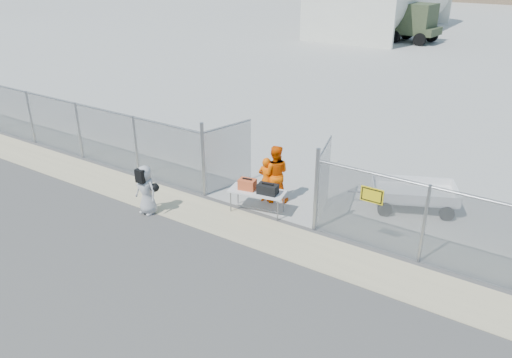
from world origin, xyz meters
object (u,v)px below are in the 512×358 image
Objects in this scene: security_worker_left at (266,180)px; visitor at (146,190)px; security_worker_right at (275,174)px; utility_trailer at (413,196)px; folding_table at (257,201)px.

visitor is (-2.62, -2.61, 0.02)m from security_worker_left.
security_worker_left is 0.97× the size of visitor.
security_worker_right is 4.35m from utility_trailer.
security_worker_left is at bearing 20.01° from security_worker_right.
visitor reaches higher than folding_table.
security_worker_right reaches higher than security_worker_left.
security_worker_right is at bearing 46.67° from visitor.
folding_table is 0.85m from security_worker_left.
security_worker_right reaches higher than folding_table.
security_worker_right reaches higher than utility_trailer.
folding_table is at bearing 35.75° from visitor.
security_worker_right is 0.57× the size of utility_trailer.
security_worker_left is at bearing 88.44° from folding_table.
folding_table is 1.12× the size of security_worker_left.
folding_table is 4.86m from utility_trailer.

